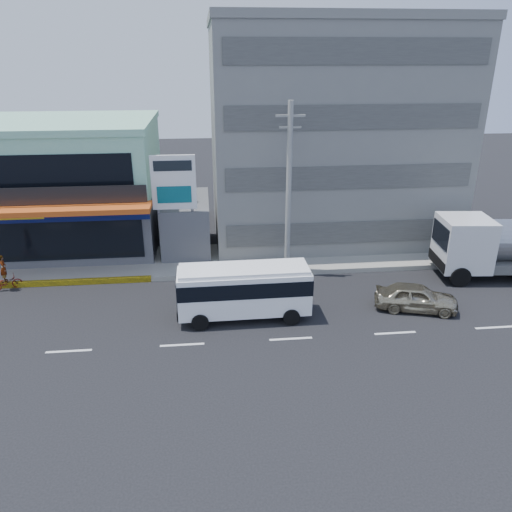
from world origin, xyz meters
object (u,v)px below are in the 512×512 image
(shop_building, at_px, (65,187))
(motorcycle_rider, at_px, (5,278))
(sedan, at_px, (416,297))
(tanker_truck, at_px, (511,246))
(concrete_building, at_px, (328,135))
(minibus, at_px, (244,288))
(utility_pole_near, at_px, (289,190))
(satellite_dish, at_px, (185,202))
(billboard, at_px, (174,189))

(shop_building, relative_size, motorcycle_rider, 5.96)
(sedan, xyz_separation_m, tanker_truck, (7.00, 3.43, 1.24))
(concrete_building, height_order, tanker_truck, concrete_building)
(sedan, relative_size, tanker_truck, 0.44)
(sedan, bearing_deg, minibus, 105.84)
(minibus, height_order, sedan, minibus)
(shop_building, xyz_separation_m, motorcycle_rider, (-1.92, -7.15, -3.31))
(shop_building, relative_size, utility_pole_near, 1.24)
(minibus, bearing_deg, shop_building, 133.41)
(tanker_truck, bearing_deg, sedan, -153.87)
(satellite_dish, relative_size, sedan, 0.36)
(billboard, xyz_separation_m, sedan, (12.36, -7.02, -4.22))
(concrete_building, relative_size, billboard, 2.32)
(billboard, height_order, utility_pole_near, utility_pole_near)
(concrete_building, distance_m, tanker_truck, 13.86)
(concrete_building, xyz_separation_m, billboard, (-10.50, -5.80, -2.07))
(motorcycle_rider, bearing_deg, sedan, -11.97)
(billboard, distance_m, motorcycle_rider, 10.61)
(sedan, xyz_separation_m, motorcycle_rider, (-21.79, 4.62, -0.02))
(tanker_truck, bearing_deg, satellite_dish, 164.05)
(tanker_truck, bearing_deg, utility_pole_near, 172.08)
(concrete_building, distance_m, utility_pole_near, 8.79)
(concrete_building, relative_size, tanker_truck, 1.70)
(utility_pole_near, bearing_deg, satellite_dish, 149.04)
(satellite_dish, xyz_separation_m, minibus, (3.02, -8.70, -1.96))
(shop_building, bearing_deg, tanker_truck, -17.24)
(shop_building, distance_m, motorcycle_rider, 8.11)
(sedan, bearing_deg, satellite_dish, 69.96)
(utility_pole_near, relative_size, sedan, 2.42)
(tanker_truck, height_order, motorcycle_rider, tanker_truck)
(shop_building, height_order, satellite_dish, shop_building)
(shop_building, xyz_separation_m, sedan, (19.86, -11.77, -3.29))
(concrete_building, xyz_separation_m, utility_pole_near, (-4.00, -7.60, -1.85))
(shop_building, height_order, tanker_truck, shop_building)
(concrete_building, height_order, utility_pole_near, concrete_building)
(utility_pole_near, distance_m, motorcycle_rider, 16.55)
(shop_building, relative_size, tanker_truck, 1.32)
(sedan, bearing_deg, utility_pole_near, 64.91)
(shop_building, xyz_separation_m, tanker_truck, (26.86, -8.33, -2.05))
(minibus, bearing_deg, billboard, 117.03)
(shop_building, relative_size, billboard, 1.80)
(concrete_building, height_order, motorcycle_rider, concrete_building)
(utility_pole_near, height_order, motorcycle_rider, utility_pole_near)
(motorcycle_rider, bearing_deg, minibus, -19.19)
(concrete_building, relative_size, utility_pole_near, 1.60)
(concrete_building, xyz_separation_m, motorcycle_rider, (-19.92, -8.20, -6.31))
(concrete_building, height_order, satellite_dish, concrete_building)
(sedan, height_order, motorcycle_rider, motorcycle_rider)
(shop_building, height_order, minibus, shop_building)
(utility_pole_near, bearing_deg, tanker_truck, -7.92)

